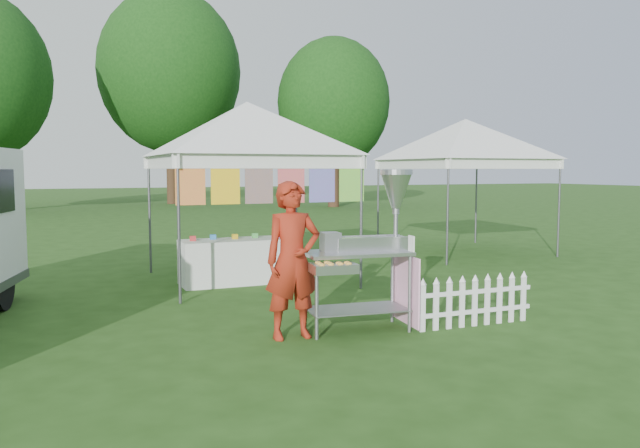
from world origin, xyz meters
name	(u,v)px	position (x,y,z in m)	size (l,w,h in m)	color
ground	(334,328)	(0.00, 0.00, 0.00)	(120.00, 120.00, 0.00)	#234614
canopy_main	(247,102)	(0.00, 3.49, 2.99)	(4.24, 4.24, 3.45)	#59595E
canopy_right	(465,119)	(5.50, 5.00, 2.99)	(4.24, 4.24, 3.45)	#59595E
tree_mid	(170,72)	(3.00, 28.00, 7.14)	(7.60, 7.60, 11.52)	#332512
tree_right	(334,103)	(10.00, 22.00, 5.18)	(5.60, 5.60, 8.42)	#332512
donut_cart	(373,236)	(0.40, -0.24, 1.10)	(1.43, 0.89, 1.88)	gray
vendor	(293,260)	(-0.60, -0.22, 0.87)	(0.64, 0.42, 1.75)	maroon
picket_fence	(475,303)	(1.59, -0.60, 0.29)	(1.62, 0.07, 0.56)	white
display_table	(236,261)	(-0.27, 3.29, 0.37)	(1.80, 0.70, 0.73)	white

